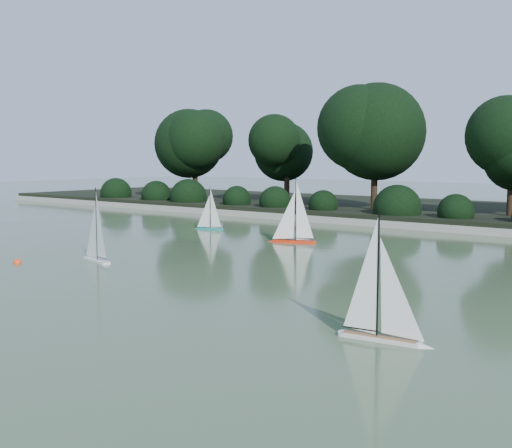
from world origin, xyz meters
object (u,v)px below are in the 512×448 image
object	(u,v)px
sailboat_orange	(290,232)
sailboat_teal	(207,222)
race_buoy	(17,263)
sailboat_white_b	(388,321)
sailboat_white_a	(94,249)

from	to	relation	value
sailboat_orange	sailboat_teal	bearing A→B (deg)	166.99
race_buoy	sailboat_teal	bearing A→B (deg)	99.21
sailboat_teal	race_buoy	size ratio (longest dim) A/B	8.01
sailboat_white_b	sailboat_orange	xyz separation A→B (m)	(-5.39, 5.81, 0.02)
sailboat_white_b	race_buoy	bearing A→B (deg)	177.40
race_buoy	sailboat_white_a	bearing A→B (deg)	48.87
sailboat_orange	sailboat_teal	world-z (taller)	sailboat_orange
sailboat_white_a	sailboat_white_b	bearing A→B (deg)	-11.64
sailboat_teal	sailboat_white_b	bearing A→B (deg)	-37.21
sailboat_white_a	sailboat_white_b	distance (m)	6.87
sailboat_white_a	sailboat_white_b	size ratio (longest dim) A/B	1.00
sailboat_white_a	sailboat_orange	distance (m)	4.63
sailboat_white_b	sailboat_orange	bearing A→B (deg)	132.84
sailboat_white_b	sailboat_teal	size ratio (longest dim) A/B	1.18
sailboat_teal	race_buoy	xyz separation A→B (m)	(1.01, -6.22, -0.19)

